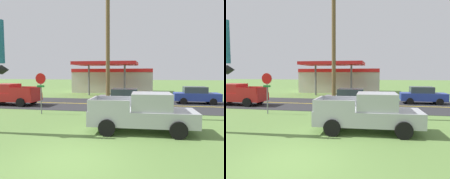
% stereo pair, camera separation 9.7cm
% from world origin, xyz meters
% --- Properties ---
extents(ground_plane, '(180.00, 180.00, 0.00)m').
position_xyz_m(ground_plane, '(0.00, 0.00, 0.00)').
color(ground_plane, '#5B7F3D').
extents(road_asphalt, '(140.00, 8.00, 0.02)m').
position_xyz_m(road_asphalt, '(0.00, 13.00, 0.01)').
color(road_asphalt, '#2B2B2D').
rests_on(road_asphalt, ground).
extents(road_centre_line, '(126.00, 0.20, 0.01)m').
position_xyz_m(road_centre_line, '(0.00, 13.00, 0.02)').
color(road_centre_line, gold).
rests_on(road_centre_line, road_asphalt).
extents(stop_sign, '(0.80, 0.08, 2.95)m').
position_xyz_m(stop_sign, '(-5.11, 7.54, 2.03)').
color(stop_sign, slate).
rests_on(stop_sign, ground).
extents(utility_pole, '(1.92, 0.26, 9.90)m').
position_xyz_m(utility_pole, '(-0.12, 7.15, 5.26)').
color(utility_pole, brown).
rests_on(utility_pole, ground).
extents(gas_station, '(12.00, 11.50, 4.40)m').
position_xyz_m(gas_station, '(-3.09, 26.52, 1.94)').
color(gas_station, beige).
rests_on(gas_station, ground).
extents(pickup_silver_parked_on_lawn, '(5.27, 2.40, 1.96)m').
position_xyz_m(pickup_silver_parked_on_lawn, '(2.31, 4.04, 0.96)').
color(pickup_silver_parked_on_lawn, '#A8AAAF').
rests_on(pickup_silver_parked_on_lawn, ground).
extents(pickup_red_on_road, '(5.20, 2.24, 1.96)m').
position_xyz_m(pickup_red_on_road, '(-10.08, 11.00, 0.96)').
color(pickup_red_on_road, red).
rests_on(pickup_red_on_road, ground).
extents(car_grey_mid_lane, '(4.20, 2.00, 1.64)m').
position_xyz_m(car_grey_mid_lane, '(0.43, 11.00, 0.83)').
color(car_grey_mid_lane, slate).
rests_on(car_grey_mid_lane, ground).
extents(car_blue_far_lane, '(4.20, 2.00, 1.64)m').
position_xyz_m(car_blue_far_lane, '(6.94, 15.00, 0.83)').
color(car_blue_far_lane, '#233893').
rests_on(car_blue_far_lane, ground).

